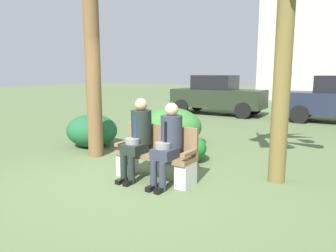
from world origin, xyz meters
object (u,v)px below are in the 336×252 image
(shrub_mid_lawn, at_px, (92,131))
(seated_man_right, at_px, (168,140))
(shrub_far_lawn, at_px, (184,147))
(seated_man_left, at_px, (138,135))
(shrub_near_bench, at_px, (172,127))
(park_bench, at_px, (157,156))
(parked_car_near, at_px, (217,95))

(shrub_mid_lawn, bearing_deg, seated_man_right, -22.50)
(shrub_mid_lawn, bearing_deg, shrub_far_lawn, 1.94)
(seated_man_left, distance_m, shrub_near_bench, 2.58)
(park_bench, xyz_separation_m, shrub_near_bench, (-1.14, 2.29, 0.06))
(seated_man_right, height_order, parked_car_near, parked_car_near)
(park_bench, height_order, shrub_far_lawn, park_bench)
(seated_man_left, relative_size, seated_man_right, 1.03)
(shrub_near_bench, bearing_deg, shrub_far_lawn, -48.14)
(park_bench, distance_m, seated_man_right, 0.47)
(seated_man_right, distance_m, shrub_near_bench, 2.83)
(park_bench, relative_size, seated_man_left, 1.03)
(seated_man_right, distance_m, parked_car_near, 9.03)
(seated_man_right, height_order, shrub_mid_lawn, seated_man_right)
(seated_man_left, relative_size, shrub_far_lawn, 1.49)
(park_bench, relative_size, shrub_far_lawn, 1.53)
(seated_man_right, xyz_separation_m, shrub_mid_lawn, (-2.99, 1.24, -0.33))
(park_bench, height_order, seated_man_left, seated_man_left)
(park_bench, height_order, seated_man_right, seated_man_right)
(park_bench, distance_m, shrub_mid_lawn, 2.90)
(park_bench, xyz_separation_m, shrub_far_lawn, (-0.16, 1.20, -0.11))
(parked_car_near, bearing_deg, park_bench, -72.40)
(shrub_far_lawn, bearing_deg, park_bench, -82.53)
(seated_man_right, height_order, shrub_far_lawn, seated_man_right)
(seated_man_left, distance_m, shrub_mid_lawn, 2.71)
(parked_car_near, bearing_deg, shrub_far_lawn, -70.80)
(shrub_mid_lawn, xyz_separation_m, shrub_far_lawn, (2.52, 0.09, -0.11))
(seated_man_left, bearing_deg, shrub_near_bench, 109.46)
(park_bench, xyz_separation_m, seated_man_right, (0.31, -0.12, 0.32))
(seated_man_right, relative_size, shrub_near_bench, 0.88)
(shrub_near_bench, relative_size, shrub_far_lawn, 1.64)
(shrub_near_bench, bearing_deg, shrub_mid_lawn, -142.43)
(shrub_near_bench, xyz_separation_m, shrub_far_lawn, (0.98, -1.10, -0.18))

